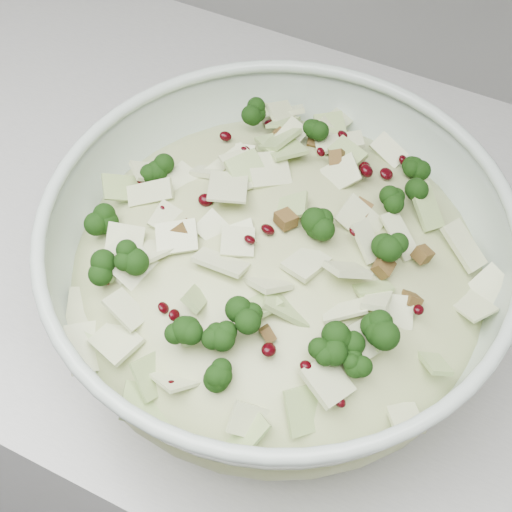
# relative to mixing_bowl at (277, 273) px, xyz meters

# --- Properties ---
(mixing_bowl) EXTENTS (0.40, 0.40, 0.15)m
(mixing_bowl) POSITION_rel_mixing_bowl_xyz_m (0.00, 0.00, 0.00)
(mixing_bowl) COLOR silver
(mixing_bowl) RESTS_ON counter
(salad) EXTENTS (0.38, 0.38, 0.15)m
(salad) POSITION_rel_mixing_bowl_xyz_m (0.00, 0.00, 0.02)
(salad) COLOR #C1C587
(salad) RESTS_ON mixing_bowl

